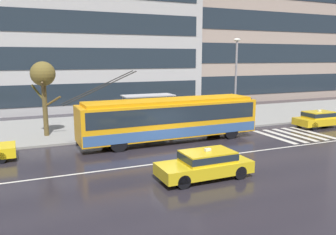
{
  "coord_description": "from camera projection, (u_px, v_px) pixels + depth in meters",
  "views": [
    {
      "loc": [
        -7.74,
        -17.17,
        5.49
      ],
      "look_at": [
        1.12,
        3.92,
        1.44
      ],
      "focal_mm": 36.27,
      "sensor_mm": 36.0,
      "label": 1
    }
  ],
  "objects": [
    {
      "name": "ground_plane",
      "position": [
        176.0,
        154.0,
        19.49
      ],
      "size": [
        160.0,
        160.0,
        0.0
      ],
      "primitive_type": "plane",
      "color": "#252229"
    },
    {
      "name": "sidewalk_slab",
      "position": [
        129.0,
        124.0,
        28.22
      ],
      "size": [
        80.0,
        10.0,
        0.14
      ],
      "primitive_type": "cube",
      "color": "gray",
      "rests_on": "ground_plane"
    },
    {
      "name": "crosswalk_stripe_edge_near",
      "position": [
        274.0,
        137.0,
        23.77
      ],
      "size": [
        0.44,
        4.4,
        0.01
      ],
      "primitive_type": "cube",
      "color": "beige",
      "rests_on": "ground_plane"
    },
    {
      "name": "taxi_ahead_of_bus",
      "position": [
        320.0,
        118.0,
        27.09
      ],
      "size": [
        4.23,
        1.78,
        1.39
      ],
      "color": "yellow",
      "rests_on": "ground_plane"
    },
    {
      "name": "street_lamp",
      "position": [
        236.0,
        75.0,
        26.72
      ],
      "size": [
        0.6,
        0.32,
        6.83
      ],
      "color": "gray",
      "rests_on": "sidewalk_slab"
    },
    {
      "name": "trolleybus",
      "position": [
        170.0,
        118.0,
        22.31
      ],
      "size": [
        12.84,
        2.81,
        4.71
      ],
      "color": "orange",
      "rests_on": "ground_plane"
    },
    {
      "name": "lane_centre_line",
      "position": [
        185.0,
        160.0,
        18.4
      ],
      "size": [
        72.0,
        0.14,
        0.01
      ],
      "primitive_type": "cube",
      "color": "silver",
      "rests_on": "ground_plane"
    },
    {
      "name": "pedestrian_at_shelter",
      "position": [
        171.0,
        108.0,
        26.25
      ],
      "size": [
        1.1,
        1.1,
        1.9
      ],
      "color": "#302C56",
      "rests_on": "sidewalk_slab"
    },
    {
      "name": "crosswalk_stripe_center",
      "position": [
        294.0,
        135.0,
        24.45
      ],
      "size": [
        0.44,
        4.4,
        0.01
      ],
      "primitive_type": "cube",
      "color": "beige",
      "rests_on": "ground_plane"
    },
    {
      "name": "pedestrian_approaching_curb",
      "position": [
        147.0,
        120.0,
        24.01
      ],
      "size": [
        0.44,
        0.44,
        1.62
      ],
      "color": "brown",
      "rests_on": "sidewalk_slab"
    },
    {
      "name": "taxi_oncoming_near",
      "position": [
        205.0,
        163.0,
        15.56
      ],
      "size": [
        4.39,
        1.84,
        1.39
      ],
      "color": "gold",
      "rests_on": "ground_plane"
    },
    {
      "name": "crosswalk_stripe_inner_a",
      "position": [
        284.0,
        136.0,
        24.11
      ],
      "size": [
        0.44,
        4.4,
        0.01
      ],
      "primitive_type": "cube",
      "color": "beige",
      "rests_on": "ground_plane"
    },
    {
      "name": "crosswalk_stripe_inner_b",
      "position": [
        303.0,
        134.0,
        24.8
      ],
      "size": [
        0.44,
        4.4,
        0.01
      ],
      "primitive_type": "cube",
      "color": "beige",
      "rests_on": "ground_plane"
    },
    {
      "name": "bus_shelter",
      "position": [
        147.0,
        104.0,
        25.39
      ],
      "size": [
        3.8,
        1.67,
        2.62
      ],
      "color": "gray",
      "rests_on": "sidewalk_slab"
    },
    {
      "name": "crosswalk_stripe_edge_far",
      "position": [
        313.0,
        133.0,
        25.14
      ],
      "size": [
        0.44,
        4.4,
        0.01
      ],
      "primitive_type": "cube",
      "color": "beige",
      "rests_on": "ground_plane"
    },
    {
      "name": "office_tower_corner_right",
      "position": [
        245.0,
        26.0,
        48.37
      ],
      "size": [
        23.18,
        14.16,
        19.89
      ],
      "color": "#A38E81",
      "rests_on": "ground_plane"
    },
    {
      "name": "office_tower_corner_left",
      "position": [
        75.0,
        26.0,
        37.47
      ],
      "size": [
        26.45,
        10.9,
        17.9
      ],
      "color": "#ADABAB",
      "rests_on": "ground_plane"
    },
    {
      "name": "street_tree_bare",
      "position": [
        43.0,
        77.0,
        22.87
      ],
      "size": [
        1.89,
        1.66,
        5.1
      ],
      "color": "brown",
      "rests_on": "sidewalk_slab"
    }
  ]
}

